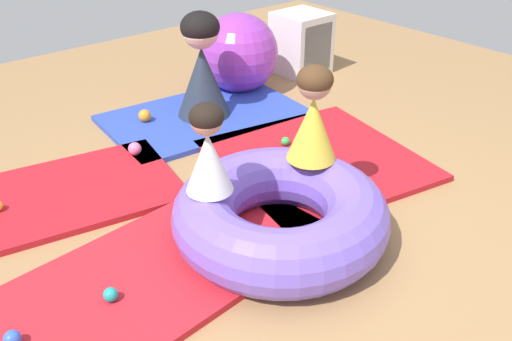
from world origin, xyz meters
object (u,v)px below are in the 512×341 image
at_px(adult_seated, 202,66).
at_px(play_ball_teal_second, 195,96).
at_px(storage_cube, 303,44).
at_px(child_in_white, 208,149).
at_px(play_ball_red, 220,261).
at_px(play_ball_teal, 111,295).
at_px(play_ball_orange, 145,116).
at_px(inflatable_cushion, 280,215).
at_px(play_ball_pink, 135,149).
at_px(child_in_yellow, 313,115).
at_px(play_ball_blue, 12,339).
at_px(play_ball_green, 285,141).
at_px(exercise_ball_large, 239,53).

xyz_separation_m(adult_seated, play_ball_teal_second, (0.10, 0.26, -0.35)).
bearing_deg(play_ball_teal_second, storage_cube, -0.68).
bearing_deg(child_in_white, play_ball_red, 163.33).
bearing_deg(play_ball_teal, play_ball_orange, 54.84).
bearing_deg(play_ball_teal_second, play_ball_teal, -134.42).
xyz_separation_m(inflatable_cushion, play_ball_orange, (0.19, 1.74, -0.08)).
relative_size(child_in_white, play_ball_orange, 5.06).
bearing_deg(inflatable_cushion, play_ball_pink, 95.90).
bearing_deg(play_ball_red, child_in_yellow, 9.61).
bearing_deg(play_ball_pink, play_ball_blue, -137.05).
height_order(play_ball_green, play_ball_blue, play_ball_blue).
xyz_separation_m(play_ball_pink, storage_cube, (2.07, 0.49, 0.19)).
relative_size(adult_seated, storage_cube, 1.44).
xyz_separation_m(child_in_yellow, play_ball_teal, (-1.29, 0.00, -0.53)).
distance_m(inflatable_cushion, play_ball_orange, 1.76).
height_order(adult_seated, exercise_ball_large, adult_seated).
height_order(inflatable_cushion, storage_cube, storage_cube).
height_order(play_ball_orange, play_ball_teal_second, play_ball_orange).
bearing_deg(storage_cube, child_in_white, -144.57).
xyz_separation_m(child_in_white, play_ball_blue, (-1.10, -0.07, -0.50)).
relative_size(play_ball_red, play_ball_blue, 0.93).
distance_m(adult_seated, play_ball_pink, 0.87).
bearing_deg(play_ball_orange, child_in_white, -107.69).
xyz_separation_m(child_in_white, play_ball_teal_second, (1.01, 1.60, -0.50)).
xyz_separation_m(play_ball_green, play_ball_orange, (-0.55, 0.99, 0.02)).
bearing_deg(adult_seated, storage_cube, -152.66).
xyz_separation_m(inflatable_cushion, exercise_ball_large, (1.21, 1.85, 0.17)).
bearing_deg(play_ball_red, play_ball_pink, 78.37).
height_order(play_ball_teal, play_ball_blue, play_ball_blue).
bearing_deg(play_ball_green, inflatable_cushion, -134.54).
height_order(adult_seated, play_ball_teal, adult_seated).
relative_size(child_in_white, storage_cube, 0.85).
height_order(play_ball_red, play_ball_teal_second, play_ball_teal_second).
height_order(play_ball_teal, play_ball_green, play_ball_teal).
height_order(child_in_yellow, adult_seated, child_in_yellow).
bearing_deg(play_ball_teal_second, play_ball_green, -88.66).
height_order(child_in_white, play_ball_teal_second, child_in_white).
bearing_deg(storage_cube, child_in_yellow, -133.44).
relative_size(play_ball_blue, play_ball_teal_second, 0.94).
bearing_deg(child_in_white, child_in_yellow, -87.94).
distance_m(play_ball_teal, play_ball_red, 0.55).
bearing_deg(play_ball_teal, storage_cube, 30.24).
distance_m(play_ball_red, play_ball_pink, 1.35).
relative_size(inflatable_cushion, child_in_yellow, 2.12).
distance_m(play_ball_teal, play_ball_blue, 0.45).
bearing_deg(child_in_yellow, play_ball_green, 39.41).
xyz_separation_m(child_in_white, play_ball_red, (-0.12, -0.22, -0.50)).
bearing_deg(play_ball_green, play_ball_pink, 147.36).
bearing_deg(storage_cube, inflatable_cushion, -136.96).
relative_size(adult_seated, play_ball_teal, 11.64).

